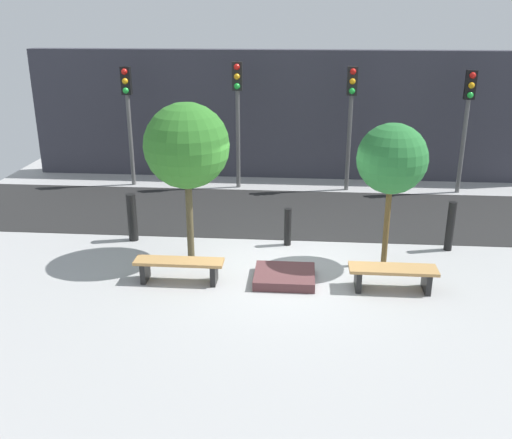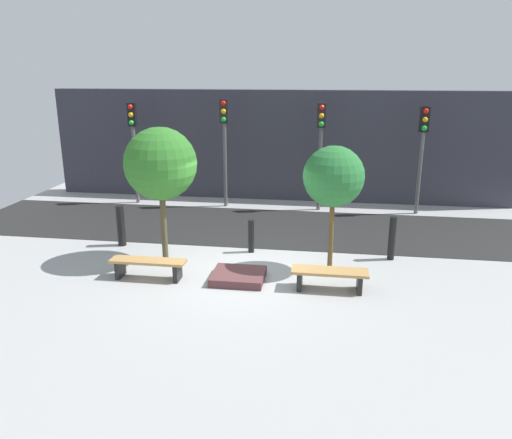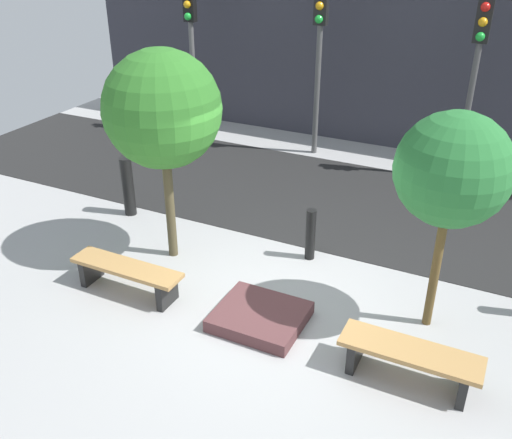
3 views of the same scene
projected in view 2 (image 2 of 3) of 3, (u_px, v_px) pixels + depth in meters
name	position (u px, v px, depth m)	size (l,w,h in m)	color
ground_plane	(241.00, 274.00, 11.47)	(18.00, 18.00, 0.00)	#A5A5A5
road_strip	(263.00, 227.00, 14.91)	(18.00, 3.81, 0.01)	black
building_facade	(276.00, 146.00, 17.72)	(16.20, 0.50, 3.85)	#33333D
bench_left	(148.00, 265.00, 11.15)	(1.70, 0.41, 0.45)	black
bench_right	(330.00, 276.00, 10.57)	(1.62, 0.48, 0.45)	black
planter_bed	(238.00, 276.00, 11.12)	(1.16, 1.03, 0.18)	brown
tree_behind_left_bench	(160.00, 164.00, 11.65)	(1.71, 1.71, 3.26)	#4D452D
tree_behind_right_bench	(334.00, 177.00, 11.14)	(1.38, 1.38, 2.91)	brown
bollard_far_left	(121.00, 226.00, 13.21)	(0.21, 0.21, 1.09)	black
bollard_left	(251.00, 236.00, 12.74)	(0.16, 0.16, 0.85)	black
bollard_center	(392.00, 238.00, 12.21)	(0.17, 0.17, 1.09)	black
traffic_light_west	(133.00, 135.00, 16.97)	(0.28, 0.27, 3.45)	#595959
traffic_light_mid_west	(224.00, 133.00, 16.49)	(0.28, 0.27, 3.60)	#525252
traffic_light_mid_east	(321.00, 137.00, 16.06)	(0.28, 0.27, 3.50)	#4F4F4F
traffic_light_east	(423.00, 141.00, 15.62)	(0.28, 0.27, 3.43)	#575757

